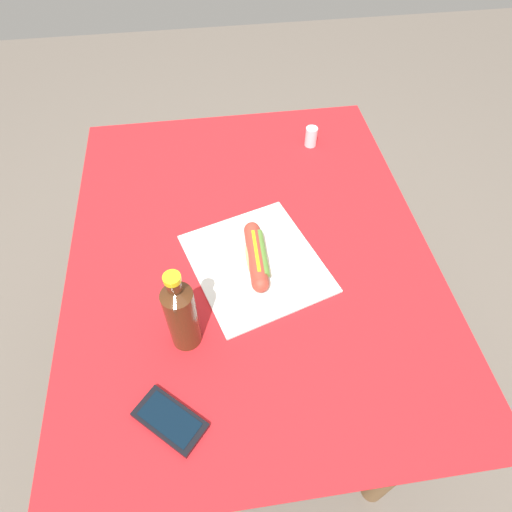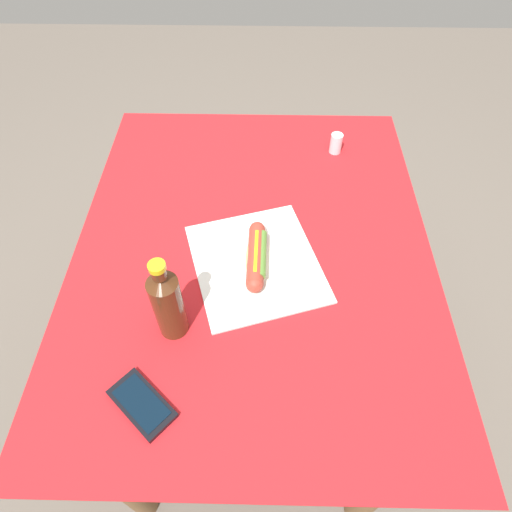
% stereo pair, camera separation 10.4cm
% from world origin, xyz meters
% --- Properties ---
extents(ground_plane, '(6.00, 6.00, 0.00)m').
position_xyz_m(ground_plane, '(0.00, 0.00, 0.00)').
color(ground_plane, '#6B6056').
rests_on(ground_plane, ground).
extents(dining_table, '(1.15, 0.90, 0.77)m').
position_xyz_m(dining_table, '(0.00, 0.00, 0.64)').
color(dining_table, brown).
rests_on(dining_table, ground).
extents(paper_wrapper, '(0.40, 0.37, 0.01)m').
position_xyz_m(paper_wrapper, '(0.06, 0.01, 0.78)').
color(paper_wrapper, white).
rests_on(paper_wrapper, dining_table).
extents(hot_dog, '(0.21, 0.05, 0.05)m').
position_xyz_m(hot_dog, '(0.06, 0.01, 0.80)').
color(hot_dog, '#E5BC75').
rests_on(hot_dog, paper_wrapper).
extents(cell_phone, '(0.14, 0.15, 0.01)m').
position_xyz_m(cell_phone, '(0.41, -0.21, 0.78)').
color(cell_phone, black).
rests_on(cell_phone, dining_table).
extents(soda_bottle, '(0.06, 0.06, 0.23)m').
position_xyz_m(soda_bottle, '(0.23, -0.17, 0.87)').
color(soda_bottle, '#4C2814').
rests_on(soda_bottle, dining_table).
extents(salt_shaker, '(0.04, 0.04, 0.06)m').
position_xyz_m(salt_shaker, '(-0.38, 0.24, 0.80)').
color(salt_shaker, silver).
rests_on(salt_shaker, dining_table).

